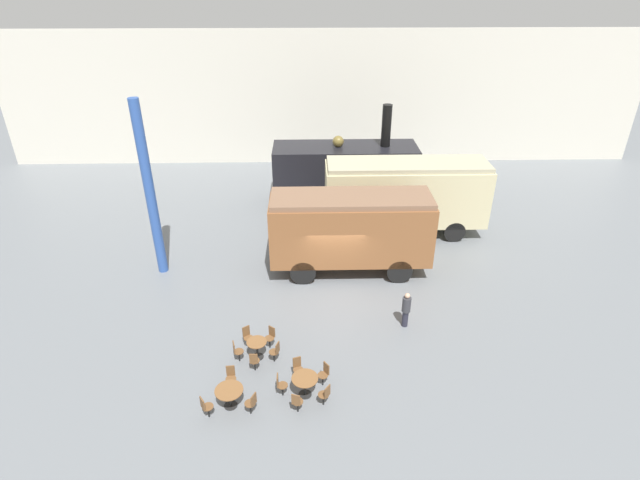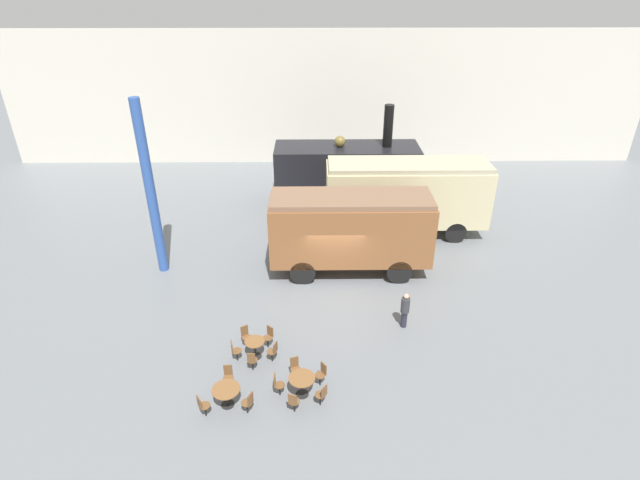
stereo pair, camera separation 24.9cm
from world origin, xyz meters
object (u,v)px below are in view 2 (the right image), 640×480
Objects in this scene: passenger_coach_vintage at (407,193)px; cafe_table_mid at (226,392)px; cafe_chair_0 at (269,335)px; visitor_person at (405,309)px; steam_locomotive at (347,169)px; cafe_table_far at (302,381)px; cafe_table_near at (255,345)px; passenger_coach_wooden at (351,228)px.

passenger_coach_vintage reaches higher than cafe_table_mid.
passenger_coach_vintage reaches higher than cafe_chair_0.
passenger_coach_vintage is 5.34× the size of visitor_person.
steam_locomotive is 9.38× the size of cafe_table_far.
cafe_table_mid is (-4.77, -15.83, -1.53)m from steam_locomotive.
steam_locomotive reaches higher than cafe_chair_0.
cafe_table_near is at bearing -106.80° from steam_locomotive.
visitor_person reaches higher than cafe_table_far.
cafe_table_near is 2.55m from cafe_table_far.
cafe_table_far is (1.74, -1.86, 0.07)m from cafe_table_near.
passenger_coach_wooden is 9.87× the size of cafe_table_near.
cafe_chair_0 is (0.46, 0.58, -0.02)m from cafe_table_near.
cafe_table_mid is 2.46m from cafe_table_far.
passenger_coach_vintage is 8.98× the size of cafe_table_mid.
cafe_chair_0 is (-1.28, 2.44, -0.09)m from cafe_table_far.
passenger_coach_wooden is 8.27× the size of cafe_chair_0.
cafe_table_far is 5.31m from visitor_person.
cafe_chair_0 reaches higher than cafe_table_near.
cafe_table_near is at bearing -0.00° from cafe_chair_0.
cafe_chair_0 is at bearing 68.19° from cafe_table_mid.
passenger_coach_vintage is 11.26m from cafe_chair_0.
cafe_chair_0 reaches higher than cafe_table_mid.
passenger_coach_vintage is at bearing 54.19° from cafe_table_near.
passenger_coach_wooden is 4.81m from visitor_person.
passenger_coach_vintage is at bearing 49.98° from passenger_coach_wooden.
passenger_coach_vintage is (2.85, -3.93, 0.20)m from steam_locomotive.
cafe_chair_0 is at bearing -105.64° from steam_locomotive.
visitor_person is (6.37, 3.96, 0.26)m from cafe_table_mid.
passenger_coach_vintage is at bearing -54.11° from steam_locomotive.
cafe_table_near is (-6.94, -9.61, -1.76)m from passenger_coach_vintage.
cafe_chair_0 is at bearing 51.46° from cafe_table_near.
cafe_table_far is at bearing 66.18° from cafe_chair_0.
steam_locomotive is 7.68m from passenger_coach_wooden.
visitor_person is (5.22, 1.11, 0.32)m from cafe_chair_0.
cafe_chair_0 is (-6.48, -9.04, -1.79)m from passenger_coach_vintage.
passenger_coach_vintage reaches higher than visitor_person.
cafe_table_mid is (-0.68, -2.28, 0.03)m from cafe_table_near.
steam_locomotive is 1.15× the size of passenger_coach_wooden.
cafe_chair_0 reaches higher than cafe_table_far.
passenger_coach_vintage is 11.98m from cafe_table_near.
visitor_person reaches higher than cafe_chair_0.
visitor_person reaches higher than cafe_table_near.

